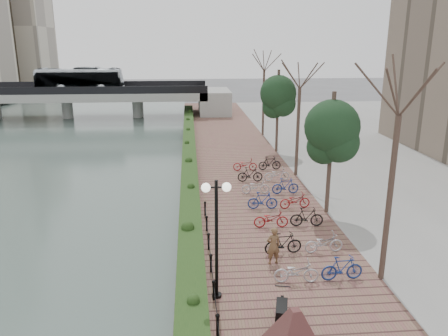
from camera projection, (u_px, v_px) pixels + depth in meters
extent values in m
plane|color=#59595B|center=(174.00, 331.00, 14.66)|extent=(220.00, 220.00, 0.00)
cube|color=#4C5F56|center=(7.00, 156.00, 37.46)|extent=(30.00, 130.00, 0.02)
cube|color=brown|center=(236.00, 173.00, 31.67)|extent=(8.00, 75.00, 0.50)
cube|color=gray|center=(447.00, 169.00, 32.91)|extent=(24.00, 75.00, 0.50)
cube|color=#1A3714|center=(189.00, 158.00, 33.66)|extent=(1.10, 56.00, 0.60)
cylinder|color=black|center=(218.00, 326.00, 13.57)|extent=(0.10, 0.10, 0.70)
cylinder|color=black|center=(214.00, 291.00, 15.49)|extent=(0.10, 0.10, 0.70)
cylinder|color=black|center=(211.00, 264.00, 17.41)|extent=(0.10, 0.10, 0.70)
cylinder|color=black|center=(209.00, 242.00, 19.33)|extent=(0.10, 0.10, 0.70)
cylinder|color=black|center=(207.00, 224.00, 21.24)|extent=(0.10, 0.10, 0.70)
cylinder|color=black|center=(205.00, 209.00, 23.16)|extent=(0.10, 0.10, 0.70)
cylinder|color=black|center=(217.00, 241.00, 15.19)|extent=(0.12, 0.12, 4.41)
cylinder|color=black|center=(216.00, 187.00, 14.66)|extent=(0.70, 0.06, 0.06)
sphere|color=white|center=(206.00, 188.00, 14.63)|extent=(0.32, 0.32, 0.32)
sphere|color=white|center=(227.00, 187.00, 14.69)|extent=(0.32, 0.32, 0.32)
imported|color=brown|center=(273.00, 246.00, 17.95)|extent=(0.65, 0.50, 1.62)
imported|color=#B2B0B5|center=(297.00, 273.00, 16.51)|extent=(0.60, 1.72, 0.90)
imported|color=black|center=(283.00, 242.00, 18.99)|extent=(0.47, 1.66, 1.00)
imported|color=maroon|center=(272.00, 220.00, 21.50)|extent=(0.60, 1.71, 0.90)
imported|color=navy|center=(263.00, 201.00, 23.98)|extent=(0.47, 1.66, 1.00)
imported|color=#B2B0B5|center=(256.00, 187.00, 26.48)|extent=(0.60, 1.71, 0.90)
imported|color=black|center=(250.00, 174.00, 28.96)|extent=(0.47, 1.66, 1.00)
imported|color=maroon|center=(245.00, 164.00, 31.47)|extent=(0.60, 1.72, 0.90)
imported|color=navy|center=(343.00, 270.00, 16.64)|extent=(0.47, 1.66, 1.00)
imported|color=#B2B0B5|center=(323.00, 242.00, 19.14)|extent=(0.60, 1.71, 0.90)
imported|color=black|center=(307.00, 218.00, 21.62)|extent=(0.47, 1.66, 1.00)
imported|color=maroon|center=(295.00, 201.00, 24.13)|extent=(0.60, 1.71, 0.90)
imported|color=navy|center=(285.00, 185.00, 26.61)|extent=(0.47, 1.66, 1.00)
imported|color=#B2B0B5|center=(277.00, 174.00, 29.11)|extent=(0.60, 1.71, 0.90)
imported|color=black|center=(270.00, 163.00, 31.59)|extent=(0.47, 1.66, 1.00)
cube|color=#989893|center=(66.00, 95.00, 55.81)|extent=(36.00, 8.00, 1.00)
cube|color=black|center=(56.00, 91.00, 51.81)|extent=(36.00, 0.15, 0.90)
cube|color=black|center=(73.00, 85.00, 59.29)|extent=(36.00, 0.15, 0.90)
cylinder|color=#989893|center=(67.00, 109.00, 56.29)|extent=(1.40, 1.40, 2.50)
cylinder|color=#989893|center=(138.00, 108.00, 56.99)|extent=(1.40, 1.40, 2.50)
imported|color=white|center=(80.00, 79.00, 55.41)|extent=(2.52, 10.77, 3.00)
cube|color=beige|center=(15.00, 27.00, 85.37)|extent=(12.00, 12.00, 24.00)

